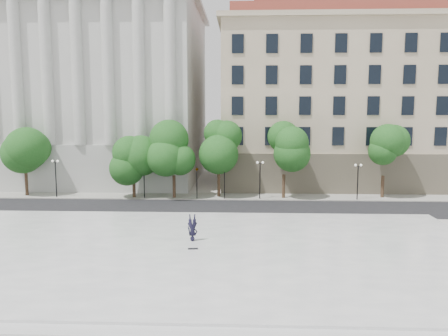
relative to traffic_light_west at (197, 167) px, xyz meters
The scene contains 12 objects.
ground 22.62m from the traffic_light_west, 88.55° to the right, with size 160.00×160.00×0.00m, color #B9B5AE.
plaza 19.62m from the traffic_light_west, 88.33° to the right, with size 44.00×22.00×0.45m, color white.
street 5.72m from the traffic_light_west, 82.53° to the right, with size 60.00×8.00×0.02m, color black.
far_sidewalk 4.09m from the traffic_light_west, 71.65° to the left, with size 60.00×4.00×0.12m, color gray.
building_west 24.88m from the traffic_light_west, 135.28° to the left, with size 31.50×27.65×25.60m.
building_east 27.45m from the traffic_light_west, 38.93° to the left, with size 36.00×26.15×23.00m.
traffic_light_west is the anchor object (origin of this frame).
traffic_light_east 3.15m from the traffic_light_west, ahead, with size 0.65×1.91×4.25m.
person_lying 17.87m from the traffic_light_west, 85.23° to the right, with size 0.73×0.48×2.00m, color black.
skateboard 19.89m from the traffic_light_west, 85.00° to the right, with size 0.70×0.18×0.07m, color black.
street_trees 2.15m from the traffic_light_west, 134.81° to the left, with size 45.85×5.17×8.00m.
lamp_posts 1.01m from the traffic_light_west, 26.89° to the left, with size 35.52×0.28×4.48m.
Camera 1 is at (4.49, -26.58, 9.92)m, focal length 35.00 mm.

